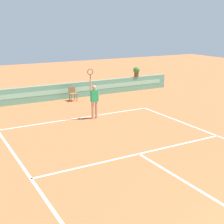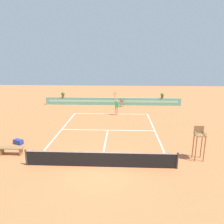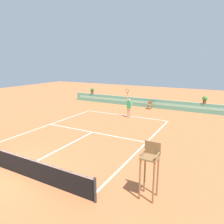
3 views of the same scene
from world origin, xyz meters
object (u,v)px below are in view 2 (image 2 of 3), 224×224
(potted_plant_far_left, at_px, (63,94))
(potted_plant_far_right, at_px, (162,95))
(bench_courtside, at_px, (11,149))
(tennis_ball_near_baseline, at_px, (133,115))
(gear_bag, at_px, (18,142))
(tennis_player, at_px, (117,106))
(ball_kid_chair, at_px, (122,103))
(umpire_chair, at_px, (199,139))

(potted_plant_far_left, relative_size, potted_plant_far_right, 1.00)
(bench_courtside, bearing_deg, tennis_ball_near_baseline, 49.84)
(gear_bag, height_order, potted_plant_far_left, potted_plant_far_left)
(tennis_player, bearing_deg, potted_plant_far_right, 40.21)
(ball_kid_chair, xyz_separation_m, bench_courtside, (-7.24, -14.32, -0.10))
(bench_courtside, distance_m, tennis_ball_near_baseline, 13.10)
(tennis_player, bearing_deg, umpire_chair, -62.24)
(bench_courtside, relative_size, gear_bag, 2.29)
(umpire_chair, distance_m, potted_plant_far_left, 19.71)
(umpire_chair, height_order, potted_plant_far_right, umpire_chair)
(gear_bag, bearing_deg, potted_plant_far_left, 91.10)
(tennis_player, height_order, tennis_ball_near_baseline, tennis_player)
(gear_bag, relative_size, tennis_ball_near_baseline, 10.29)
(umpire_chair, xyz_separation_m, ball_kid_chair, (-4.77, 14.39, -0.86))
(umpire_chair, xyz_separation_m, gear_bag, (-12.38, 1.77, -1.16))
(bench_courtside, xyz_separation_m, gear_bag, (-0.37, 1.70, -0.20))
(ball_kid_chair, xyz_separation_m, tennis_ball_near_baseline, (1.21, -4.31, -0.44))
(potted_plant_far_right, bearing_deg, bench_courtside, -129.77)
(umpire_chair, bearing_deg, potted_plant_far_right, 88.06)
(umpire_chair, distance_m, ball_kid_chair, 15.19)
(tennis_player, bearing_deg, gear_bag, -129.94)
(ball_kid_chair, xyz_separation_m, potted_plant_far_left, (-7.87, 0.73, 0.93))
(potted_plant_far_right, bearing_deg, potted_plant_far_left, 180.00)
(bench_courtside, height_order, potted_plant_far_right, potted_plant_far_right)
(bench_courtside, distance_m, gear_bag, 1.75)
(umpire_chair, bearing_deg, tennis_player, 117.76)
(tennis_player, bearing_deg, ball_kid_chair, 82.20)
(ball_kid_chair, height_order, tennis_ball_near_baseline, ball_kid_chair)
(potted_plant_far_left, bearing_deg, umpire_chair, -50.11)
(tennis_player, xyz_separation_m, tennis_ball_near_baseline, (1.78, -0.09, -1.02))
(ball_kid_chair, bearing_deg, tennis_ball_near_baseline, -74.38)
(bench_courtside, distance_m, tennis_player, 12.11)
(gear_bag, height_order, tennis_ball_near_baseline, gear_bag)
(bench_courtside, height_order, tennis_player, tennis_player)
(umpire_chair, bearing_deg, ball_kid_chair, 108.34)
(umpire_chair, xyz_separation_m, potted_plant_far_right, (0.51, 15.13, 0.07))
(ball_kid_chair, distance_m, gear_bag, 14.75)
(tennis_ball_near_baseline, height_order, potted_plant_far_right, potted_plant_far_right)
(bench_courtside, relative_size, potted_plant_far_right, 2.21)
(ball_kid_chair, relative_size, potted_plant_far_right, 1.17)
(gear_bag, bearing_deg, umpire_chair, -8.13)
(ball_kid_chair, height_order, gear_bag, ball_kid_chair)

